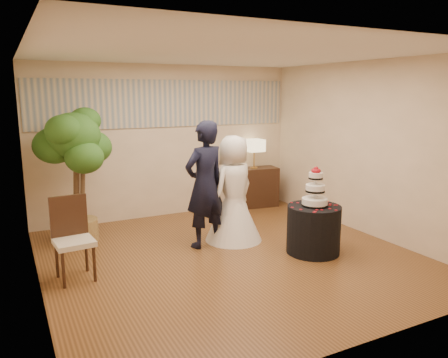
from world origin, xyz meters
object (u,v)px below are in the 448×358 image
groom (205,185)px  ficus_tree (76,175)px  side_chair (74,240)px  bride (234,189)px  cake_table (314,229)px  console (254,187)px  table_lamp (254,154)px  wedding_cake (315,186)px

groom → ficus_tree: bearing=-46.7°
side_chair → groom: bearing=6.1°
bride → cake_table: bearing=105.6°
bride → console: bride is taller
bride → table_lamp: bride is taller
table_lamp → side_chair: bearing=-151.4°
bride → cake_table: 1.37m
bride → console: 2.17m
console → ficus_tree: size_ratio=0.45×
cake_table → wedding_cake: size_ratio=1.34×
cake_table → wedding_cake: 0.64m
console → table_lamp: size_ratio=1.65×
groom → side_chair: (-1.95, -0.38, -0.43)m
table_lamp → side_chair: size_ratio=0.56×
wedding_cake → console: wedding_cake is taller
groom → ficus_tree: size_ratio=0.90×
groom → ficus_tree: (-1.68, 1.04, 0.11)m
wedding_cake → groom: bearing=142.7°
console → table_lamp: bearing=0.0°
groom → side_chair: bearing=-3.9°
bride → side_chair: 2.52m
groom → bride: 0.53m
console → side_chair: 4.34m
table_lamp → side_chair: (-3.81, -2.07, -0.57)m
table_lamp → groom: bearing=-137.7°
ficus_tree → cake_table: bearing=-34.3°
wedding_cake → side_chair: bearing=169.6°
bride → wedding_cake: bride is taller
bride → wedding_cake: bearing=105.6°
cake_table → table_lamp: bearing=77.7°
console → wedding_cake: bearing=-94.9°
cake_table → ficus_tree: (-2.96, 2.02, 0.71)m
bride → console: (1.35, 1.65, -0.43)m
wedding_cake → table_lamp: table_lamp is taller
console → table_lamp: 0.69m
table_lamp → ficus_tree: (-3.54, -0.65, -0.03)m
cake_table → wedding_cake: wedding_cake is taller
wedding_cake → table_lamp: 2.73m
table_lamp → side_chair: 4.38m
console → side_chair: (-3.81, -2.07, 0.12)m
groom → table_lamp: groom is taller
table_lamp → ficus_tree: bearing=-169.6°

